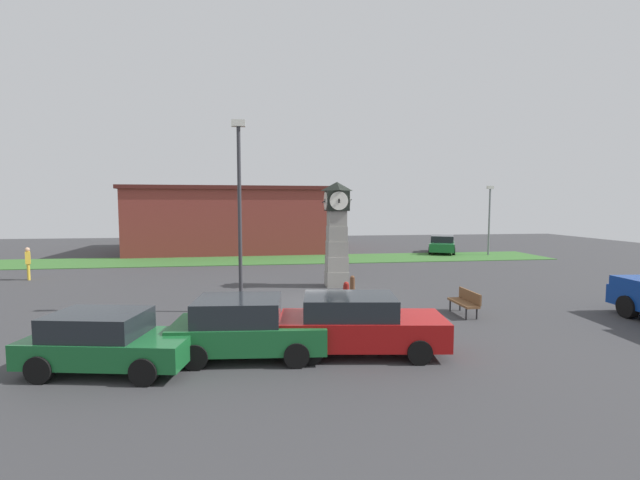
{
  "coord_description": "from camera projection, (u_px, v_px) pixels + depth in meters",
  "views": [
    {
      "loc": [
        -2.34,
        -17.53,
        4.03
      ],
      "look_at": [
        0.55,
        3.31,
        2.32
      ],
      "focal_mm": 24.0,
      "sensor_mm": 36.0,
      "label": 1
    }
  ],
  "objects": [
    {
      "name": "car_by_building",
      "position": [
        358.0,
        324.0,
        11.63
      ],
      "size": [
        4.66,
        2.39,
        1.59
      ],
      "color": "#A51111",
      "rests_on": "ground_plane"
    },
    {
      "name": "car_near_tower",
      "position": [
        247.0,
        327.0,
        11.41
      ],
      "size": [
        4.16,
        2.31,
        1.57
      ],
      "color": "#19602D",
      "rests_on": "ground_plane"
    },
    {
      "name": "car_navy_sedan",
      "position": [
        107.0,
        341.0,
        10.41
      ],
      "size": [
        4.17,
        2.45,
        1.44
      ],
      "color": "#19602D",
      "rests_on": "ground_plane"
    },
    {
      "name": "pedestrian_near_bench",
      "position": [
        28.0,
        261.0,
        23.04
      ],
      "size": [
        0.39,
        0.46,
        1.77
      ],
      "color": "gold",
      "rests_on": "ground_plane"
    },
    {
      "name": "warehouse_blue_far",
      "position": [
        231.0,
        219.0,
        38.64
      ],
      "size": [
        16.81,
        12.05,
        5.57
      ],
      "color": "maroon",
      "rests_on": "ground_plane"
    },
    {
      "name": "street_lamp_far_side",
      "position": [
        240.0,
        204.0,
        15.87
      ],
      "size": [
        0.5,
        0.24,
        7.15
      ],
      "color": "#333338",
      "rests_on": "ground_plane"
    },
    {
      "name": "bollard_mid_row",
      "position": [
        352.0,
        287.0,
        18.25
      ],
      "size": [
        0.21,
        0.21,
        1.04
      ],
      "color": "brown",
      "rests_on": "ground_plane"
    },
    {
      "name": "street_lamp_near_road",
      "position": [
        489.0,
        215.0,
        34.24
      ],
      "size": [
        0.5,
        0.24,
        5.57
      ],
      "color": "slate",
      "rests_on": "ground_plane"
    },
    {
      "name": "clock_tower",
      "position": [
        337.0,
        233.0,
        21.16
      ],
      "size": [
        1.5,
        1.51,
        5.18
      ],
      "color": "gray",
      "rests_on": "ground_plane"
    },
    {
      "name": "grass_verge_far",
      "position": [
        247.0,
        260.0,
        31.28
      ],
      "size": [
        45.7,
        5.35,
        0.04
      ],
      "primitive_type": "cube",
      "color": "#386B2D",
      "rests_on": "ground_plane"
    },
    {
      "name": "bench",
      "position": [
        465.0,
        301.0,
        15.71
      ],
      "size": [
        0.53,
        1.6,
        0.9
      ],
      "color": "brown",
      "rests_on": "ground_plane"
    },
    {
      "name": "bollard_near_tower",
      "position": [
        346.0,
        295.0,
        16.66
      ],
      "size": [
        0.24,
        0.24,
        1.07
      ],
      "color": "maroon",
      "rests_on": "ground_plane"
    },
    {
      "name": "car_silver_hatch",
      "position": [
        442.0,
        244.0,
        36.06
      ],
      "size": [
        3.67,
        4.93,
        1.47
      ],
      "color": "#19602D",
      "rests_on": "ground_plane"
    },
    {
      "name": "ground_plane",
      "position": [
        318.0,
        301.0,
        17.95
      ],
      "size": [
        76.17,
        76.17,
        0.0
      ],
      "primitive_type": "plane",
      "color": "#38383A"
    }
  ]
}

